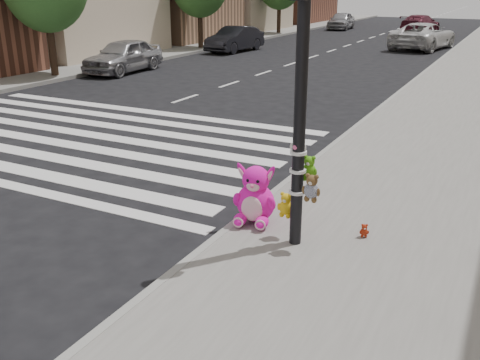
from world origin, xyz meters
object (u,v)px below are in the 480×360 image
Objects in this scene: signal_pole at (301,124)px; red_teddy at (364,231)px; car_dark_far at (235,39)px; car_silver_far at (123,56)px; car_white_near at (423,36)px; pink_bunny at (255,198)px.

red_teddy is at bearing 36.68° from signal_pole.
signal_pole reaches higher than car_dark_far.
car_white_near is at bearing 54.03° from car_silver_far.
car_silver_far reaches higher than red_teddy.
signal_pole is at bearing 105.58° from car_white_near.
signal_pole is 0.76× the size of car_white_near.
car_dark_far reaches higher than red_teddy.
car_white_near is at bearing 95.98° from signal_pole.
car_dark_far is (-11.72, 20.38, -1.14)m from signal_pole.
red_teddy is 0.05× the size of car_silver_far.
red_teddy is 23.42m from car_dark_far.
signal_pole is 1.57m from pink_bunny.
signal_pole is 1.86m from red_teddy.
car_white_near is at bearing 83.31° from pink_bunny.
signal_pole reaches higher than pink_bunny.
car_silver_far is 0.77× the size of car_white_near.
red_teddy is (0.79, 0.59, -1.57)m from signal_pole.
pink_bunny is at bearing 155.93° from signal_pole.
red_teddy is at bearing -2.86° from pink_bunny.
pink_bunny is 0.17× the size of car_white_near.
car_white_near is (-1.96, 25.99, 0.22)m from pink_bunny.
signal_pole reaches higher than car_white_near.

